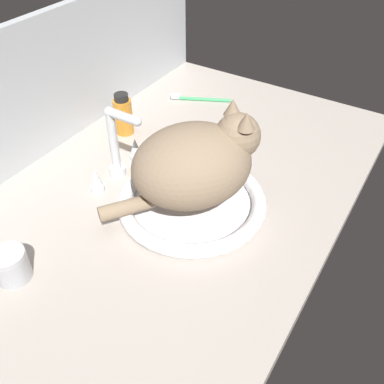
# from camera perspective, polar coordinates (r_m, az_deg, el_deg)

# --- Properties ---
(countertop) EXTENTS (1.16, 0.72, 0.03)m
(countertop) POSITION_cam_1_polar(r_m,az_deg,el_deg) (1.00, -1.39, 0.33)
(countertop) COLOR #ADA399
(countertop) RESTS_ON ground
(backsplash_wall) EXTENTS (1.16, 0.02, 0.36)m
(backsplash_wall) POSITION_cam_1_polar(r_m,az_deg,el_deg) (1.13, -18.03, 13.27)
(backsplash_wall) COLOR #B2B7BC
(backsplash_wall) RESTS_ON ground
(sink_basin) EXTENTS (0.33, 0.33, 0.03)m
(sink_basin) POSITION_cam_1_polar(r_m,az_deg,el_deg) (0.93, 0.00, -1.20)
(sink_basin) COLOR white
(sink_basin) RESTS_ON countertop
(faucet) EXTENTS (0.18, 0.11, 0.18)m
(faucet) POSITION_cam_1_polar(r_m,az_deg,el_deg) (0.99, -10.04, 5.44)
(faucet) COLOR silver
(faucet) RESTS_ON countertop
(cat) EXTENTS (0.34, 0.32, 0.20)m
(cat) POSITION_cam_1_polar(r_m,az_deg,el_deg) (0.87, 0.88, 4.06)
(cat) COLOR #8C755B
(cat) RESTS_ON sink_basin
(metal_jar) EXTENTS (0.07, 0.07, 0.06)m
(metal_jar) POSITION_cam_1_polar(r_m,az_deg,el_deg) (0.85, -23.22, -9.09)
(metal_jar) COLOR #B2B5BA
(metal_jar) RESTS_ON countertop
(amber_bottle) EXTENTS (0.05, 0.05, 0.11)m
(amber_bottle) POSITION_cam_1_polar(r_m,az_deg,el_deg) (1.16, -9.24, 10.22)
(amber_bottle) COLOR #C67A23
(amber_bottle) RESTS_ON countertop
(toothbrush) EXTENTS (0.09, 0.17, 0.02)m
(toothbrush) POSITION_cam_1_polar(r_m,az_deg,el_deg) (1.32, 1.01, 12.45)
(toothbrush) COLOR #3FB266
(toothbrush) RESTS_ON countertop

